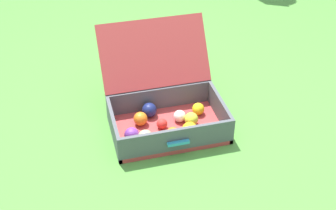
# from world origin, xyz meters

# --- Properties ---
(ground_plane) EXTENTS (16.00, 16.00, 0.00)m
(ground_plane) POSITION_xyz_m (0.00, 0.00, 0.00)
(ground_plane) COLOR #4C8C38
(open_suitcase) EXTENTS (0.59, 0.62, 0.46)m
(open_suitcase) POSITION_xyz_m (-0.04, 0.12, 0.11)
(open_suitcase) COLOR #B23838
(open_suitcase) RESTS_ON ground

